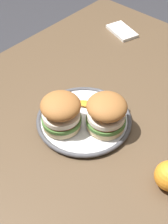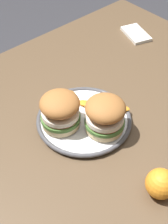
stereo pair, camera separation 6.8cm
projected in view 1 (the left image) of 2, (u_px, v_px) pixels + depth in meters
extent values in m
cube|color=brown|center=(98.00, 120.00, 0.93)|extent=(1.16, 0.91, 0.03)
cube|color=brown|center=(102.00, 79.00, 1.66)|extent=(0.06, 0.06, 0.75)
cylinder|color=white|center=(84.00, 120.00, 0.90)|extent=(0.24, 0.24, 0.01)
torus|color=#4C4C51|center=(84.00, 119.00, 0.89)|extent=(0.27, 0.27, 0.01)
cylinder|color=white|center=(84.00, 119.00, 0.89)|extent=(0.19, 0.19, 0.00)
cylinder|color=beige|center=(106.00, 124.00, 0.86)|extent=(0.10, 0.10, 0.02)
cylinder|color=#477033|center=(106.00, 120.00, 0.85)|extent=(0.11, 0.11, 0.01)
cylinder|color=#BC3828|center=(106.00, 118.00, 0.84)|extent=(0.09, 0.09, 0.01)
cylinder|color=silver|center=(106.00, 115.00, 0.84)|extent=(0.10, 0.10, 0.01)
ellipsoid|color=#A36633|center=(107.00, 106.00, 0.81)|extent=(0.15, 0.15, 0.05)
cylinder|color=beige|center=(62.00, 123.00, 0.86)|extent=(0.10, 0.10, 0.02)
cylinder|color=#477033|center=(62.00, 119.00, 0.85)|extent=(0.11, 0.11, 0.01)
cylinder|color=#BC3828|center=(61.00, 117.00, 0.85)|extent=(0.09, 0.09, 0.01)
cylinder|color=silver|center=(61.00, 115.00, 0.84)|extent=(0.10, 0.10, 0.01)
ellipsoid|color=#A36633|center=(61.00, 106.00, 0.82)|extent=(0.15, 0.15, 0.05)
torus|color=orange|center=(65.00, 97.00, 0.94)|extent=(0.07, 0.07, 0.01)
cylinder|color=#F4E5C6|center=(65.00, 98.00, 0.94)|extent=(0.03, 0.03, 0.00)
ellipsoid|color=orange|center=(86.00, 103.00, 0.92)|extent=(0.05, 0.07, 0.01)
ellipsoid|color=orange|center=(114.00, 104.00, 0.92)|extent=(0.06, 0.08, 0.01)
cube|color=white|center=(122.00, 31.00, 1.22)|extent=(0.11, 0.14, 0.01)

